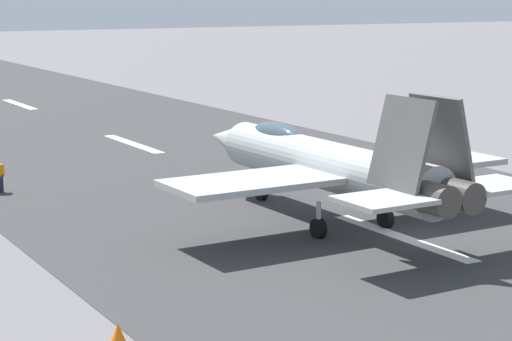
% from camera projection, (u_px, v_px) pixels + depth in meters
% --- Properties ---
extents(ground_plane, '(400.00, 400.00, 0.00)m').
position_uv_depth(ground_plane, '(396.00, 236.00, 36.48)').
color(ground_plane, slate).
extents(runway_strip, '(240.00, 26.00, 0.02)m').
position_uv_depth(runway_strip, '(396.00, 236.00, 36.47)').
color(runway_strip, '#373738').
rests_on(runway_strip, ground).
extents(fighter_jet, '(17.47, 14.49, 5.65)m').
position_uv_depth(fighter_jet, '(325.00, 163.00, 38.08)').
color(fighter_jet, '#ABB1B0').
rests_on(fighter_jet, ground).
extents(marker_cone_near, '(0.44, 0.44, 0.55)m').
position_uv_depth(marker_cone_near, '(118.00, 333.00, 25.27)').
color(marker_cone_near, orange).
rests_on(marker_cone_near, ground).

